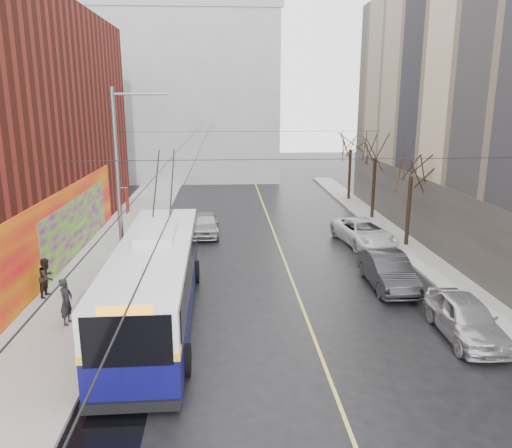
{
  "coord_description": "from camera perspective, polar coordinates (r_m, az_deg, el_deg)",
  "views": [
    {
      "loc": [
        -1.69,
        -11.72,
        8.48
      ],
      "look_at": [
        -0.33,
        9.39,
        3.19
      ],
      "focal_mm": 35.0,
      "sensor_mm": 36.0,
      "label": 1
    }
  ],
  "objects": [
    {
      "name": "tree_near",
      "position": [
        29.92,
        17.41,
        6.68
      ],
      "size": [
        3.2,
        3.2,
        6.4
      ],
      "color": "black",
      "rests_on": "ground"
    },
    {
      "name": "sidewalk_right",
      "position": [
        27.35,
        19.61,
        -4.7
      ],
      "size": [
        2.0,
        60.0,
        0.15
      ],
      "primitive_type": "cube",
      "color": "gray",
      "rests_on": "ground"
    },
    {
      "name": "tree_mid",
      "position": [
        36.48,
        13.54,
        8.59
      ],
      "size": [
        3.2,
        3.2,
        6.68
      ],
      "color": "black",
      "rests_on": "ground"
    },
    {
      "name": "parked_car_c",
      "position": [
        30.56,
        12.21,
        -0.94
      ],
      "size": [
        3.31,
        5.69,
        1.49
      ],
      "primitive_type": "imported",
      "rotation": [
        0.0,
        0.0,
        0.16
      ],
      "color": "silver",
      "rests_on": "ground"
    },
    {
      "name": "parked_car_b",
      "position": [
        23.93,
        14.84,
        -5.19
      ],
      "size": [
        1.69,
        4.79,
        1.58
      ],
      "primitive_type": "imported",
      "rotation": [
        0.0,
        0.0,
        -0.0
      ],
      "color": "#28282A",
      "rests_on": "ground"
    },
    {
      "name": "parked_car_a",
      "position": [
        19.98,
        22.82,
        -9.84
      ],
      "size": [
        1.97,
        4.56,
        1.53
      ],
      "primitive_type": "imported",
      "rotation": [
        0.0,
        0.0,
        -0.04
      ],
      "color": "#BAB9BE",
      "rests_on": "ground"
    },
    {
      "name": "pigeons_flying",
      "position": [
        21.93,
        -9.1,
        11.07
      ],
      "size": [
        3.52,
        0.87,
        1.26
      ],
      "color": "slate"
    },
    {
      "name": "sidewalk_left",
      "position": [
        25.95,
        -17.62,
        -5.54
      ],
      "size": [
        4.0,
        60.0,
        0.15
      ],
      "primitive_type": "cube",
      "color": "gray",
      "rests_on": "ground"
    },
    {
      "name": "catenary_wires",
      "position": [
        26.6,
        -5.56,
        9.17
      ],
      "size": [
        18.0,
        60.0,
        0.22
      ],
      "color": "black"
    },
    {
      "name": "streetlight_pole",
      "position": [
        22.47,
        -15.08,
        4.26
      ],
      "size": [
        2.65,
        0.6,
        9.0
      ],
      "color": "slate",
      "rests_on": "ground"
    },
    {
      "name": "tree_far",
      "position": [
        43.2,
        10.81,
        9.37
      ],
      "size": [
        3.2,
        3.2,
        6.57
      ],
      "color": "black",
      "rests_on": "ground"
    },
    {
      "name": "pedestrian_a",
      "position": [
        20.39,
        -20.87,
        -8.28
      ],
      "size": [
        0.53,
        0.72,
        1.81
      ],
      "primitive_type": "imported",
      "rotation": [
        0.0,
        0.0,
        1.41
      ],
      "color": "black",
      "rests_on": "sidewalk_left"
    },
    {
      "name": "building_far",
      "position": [
        56.88,
        -8.28,
        14.45
      ],
      "size": [
        20.5,
        12.1,
        18.0
      ],
      "color": "gray",
      "rests_on": "ground"
    },
    {
      "name": "trolleybus",
      "position": [
        19.83,
        -11.39,
        -6.28
      ],
      "size": [
        3.16,
        12.89,
        6.07
      ],
      "rotation": [
        0.0,
        0.0,
        0.01
      ],
      "color": "#0A0944",
      "rests_on": "ground"
    },
    {
      "name": "pedestrian_c",
      "position": [
        22.02,
        -16.16,
        -6.61
      ],
      "size": [
        1.05,
        1.15,
        1.55
      ],
      "primitive_type": "imported",
      "rotation": [
        0.0,
        0.0,
        2.19
      ],
      "color": "black",
      "rests_on": "sidewalk_left"
    },
    {
      "name": "lane_line",
      "position": [
        27.27,
        3.24,
        -4.08
      ],
      "size": [
        0.12,
        50.0,
        0.01
      ],
      "primitive_type": "cube",
      "color": "#BFB74C",
      "rests_on": "ground"
    },
    {
      "name": "following_car",
      "position": [
        32.12,
        -5.77,
        -0.0
      ],
      "size": [
        1.79,
        4.26,
        1.44
      ],
      "primitive_type": "imported",
      "rotation": [
        0.0,
        0.0,
        0.02
      ],
      "color": "#9C9CA0",
      "rests_on": "ground"
    },
    {
      "name": "ground",
      "position": [
        14.57,
        3.96,
        -21.59
      ],
      "size": [
        140.0,
        140.0,
        0.0
      ],
      "primitive_type": "plane",
      "color": "black",
      "rests_on": "ground"
    },
    {
      "name": "pedestrian_b",
      "position": [
        23.5,
        -22.79,
        -5.63
      ],
      "size": [
        0.78,
        0.93,
        1.72
      ],
      "primitive_type": "imported",
      "rotation": [
        0.0,
        0.0,
        1.41
      ],
      "color": "black",
      "rests_on": "sidewalk_left"
    },
    {
      "name": "puddle",
      "position": [
        15.24,
        -16.97,
        -20.44
      ],
      "size": [
        2.36,
        3.61,
        0.01
      ],
      "primitive_type": "cube",
      "color": "black",
      "rests_on": "ground"
    }
  ]
}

